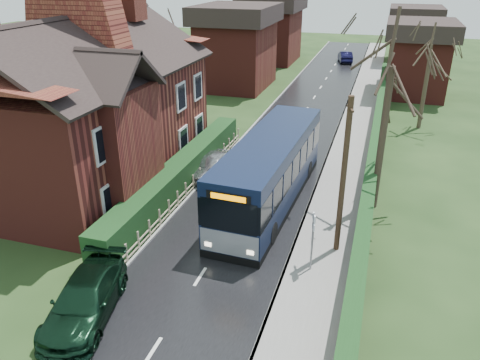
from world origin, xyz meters
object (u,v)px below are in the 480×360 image
(brick_house, at_px, (89,103))
(bus_stop_sign, at_px, (313,234))
(telegraph_pole, at_px, (343,179))
(car_green, at_px, (85,299))
(bus, at_px, (270,172))
(car_silver, at_px, (212,165))

(brick_house, distance_m, bus_stop_sign, 14.00)
(bus_stop_sign, distance_m, telegraph_pole, 2.53)
(car_green, distance_m, bus_stop_sign, 8.45)
(bus, bearing_deg, brick_house, -177.11)
(car_green, relative_size, bus_stop_sign, 1.80)
(bus, relative_size, telegraph_pole, 1.72)
(brick_house, xyz_separation_m, bus, (9.78, 0.04, -2.66))
(car_silver, distance_m, bus_stop_sign, 10.11)
(car_green, bearing_deg, bus_stop_sign, 21.86)
(brick_house, distance_m, bus, 10.13)
(bus, relative_size, bus_stop_sign, 4.40)
(brick_house, bearing_deg, telegraph_pole, -14.21)
(car_silver, bearing_deg, bus_stop_sign, -42.82)
(bus, xyz_separation_m, bus_stop_sign, (2.96, -5.21, 0.01))
(bus_stop_sign, bearing_deg, car_green, -163.36)
(bus_stop_sign, relative_size, telegraph_pole, 0.39)
(bus_stop_sign, height_order, telegraph_pole, telegraph_pole)
(telegraph_pole, bearing_deg, car_silver, 125.25)
(brick_house, height_order, car_green, brick_house)
(bus, height_order, car_silver, bus)
(bus_stop_sign, bearing_deg, car_silver, 114.53)
(car_silver, height_order, telegraph_pole, telegraph_pole)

